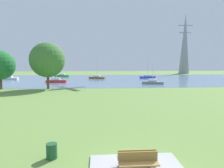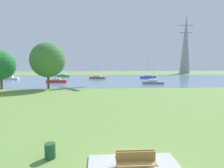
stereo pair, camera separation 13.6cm
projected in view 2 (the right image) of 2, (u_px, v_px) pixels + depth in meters
The scene contains 14 objects.
ground_plane at pixel (110, 95), 31.29m from camera, with size 160.00×160.00×0.00m, color olive.
bench_facing_water at pixel (134, 159), 9.68m from camera, with size 1.80×0.48×0.89m.
bench_facing_inland at pixel (136, 165), 9.14m from camera, with size 1.80×0.48×0.89m.
litter_bin at pixel (50, 151), 10.71m from camera, with size 0.56×0.56×0.80m, color #1E512D.
water_surface at pixel (104, 79), 59.06m from camera, with size 140.00×40.00×0.02m, color slate.
sailboat_brown at pixel (98, 77), 61.22m from camera, with size 5.03×2.94×6.10m.
sailboat_gray at pixel (153, 82), 46.76m from camera, with size 5.03×2.73×5.14m.
sailboat_blue at pixel (148, 77), 63.37m from camera, with size 5.03×2.75×7.25m.
sailboat_green at pixel (63, 75), 69.22m from camera, with size 4.97×2.20×7.35m.
sailboat_white at pixel (10, 78), 57.84m from camera, with size 4.89×1.80×6.90m.
sailboat_red at pixel (57, 81), 50.14m from camera, with size 4.82×1.57×5.34m.
tree_east_far at pixel (0, 65), 37.52m from camera, with size 5.40×5.40×7.15m.
tree_west_near at pixel (48, 60), 37.73m from camera, with size 6.44×6.44×8.60m.
electricity_pylon at pixel (186, 44), 87.63m from camera, with size 6.40×4.40×25.47m.
Camera 2 is at (-1.67, -8.88, 5.03)m, focal length 32.88 mm.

